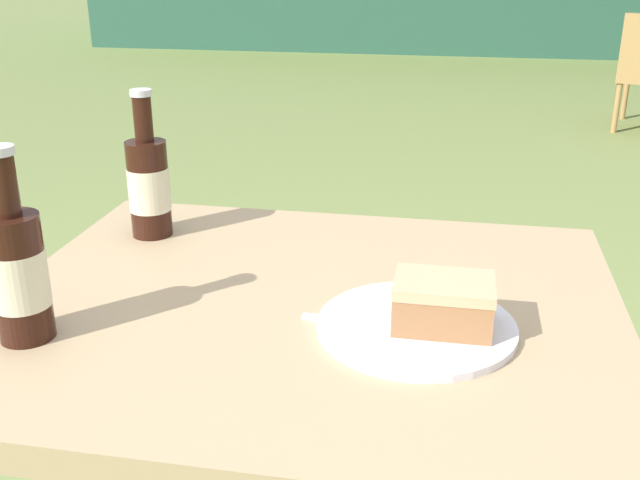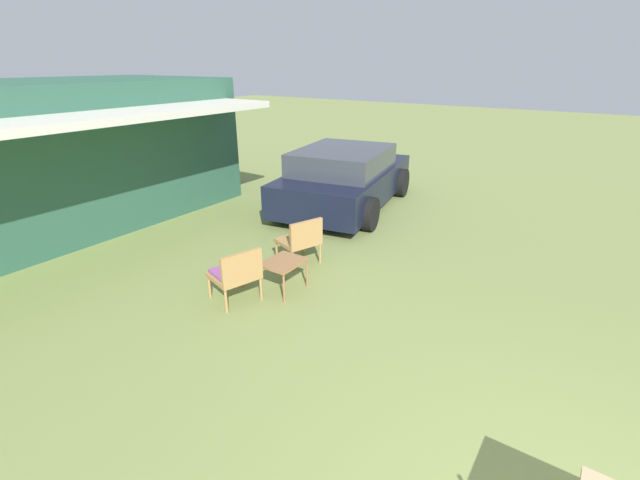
{
  "view_description": "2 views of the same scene",
  "coord_description": "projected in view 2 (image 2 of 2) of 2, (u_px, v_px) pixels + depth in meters",
  "views": [
    {
      "loc": [
        0.19,
        -0.89,
        1.14
      ],
      "look_at": [
        0.0,
        0.1,
        0.75
      ],
      "focal_mm": 42.0,
      "sensor_mm": 36.0,
      "label": 1
    },
    {
      "loc": [
        -1.99,
        0.62,
        2.93
      ],
      "look_at": [
        2.03,
        3.35,
        0.9
      ],
      "focal_mm": 24.0,
      "sensor_mm": 36.0,
      "label": 2
    }
  ],
  "objects": [
    {
      "name": "wicker_chair_plain",
      "position": [
        301.0,
        239.0,
        6.56
      ],
      "size": [
        0.71,
        0.69,
        0.75
      ],
      "rotation": [
        0.0,
        0.0,
        2.79
      ],
      "color": "#B2844C",
      "rests_on": "ground_plane"
    },
    {
      "name": "parked_car",
      "position": [
        345.0,
        178.0,
        9.14
      ],
      "size": [
        4.19,
        2.62,
        1.28
      ],
      "rotation": [
        0.0,
        0.0,
        0.18
      ],
      "color": "black",
      "rests_on": "ground_plane"
    },
    {
      "name": "garden_side_table",
      "position": [
        284.0,
        265.0,
        5.79
      ],
      "size": [
        0.56,
        0.46,
        0.44
      ],
      "color": "#996B42",
      "rests_on": "ground_plane"
    },
    {
      "name": "wicker_chair_cushioned",
      "position": [
        236.0,
        272.0,
        5.52
      ],
      "size": [
        0.69,
        0.66,
        0.75
      ],
      "rotation": [
        0.0,
        0.0,
        2.85
      ],
      "color": "#B2844C",
      "rests_on": "ground_plane"
    }
  ]
}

